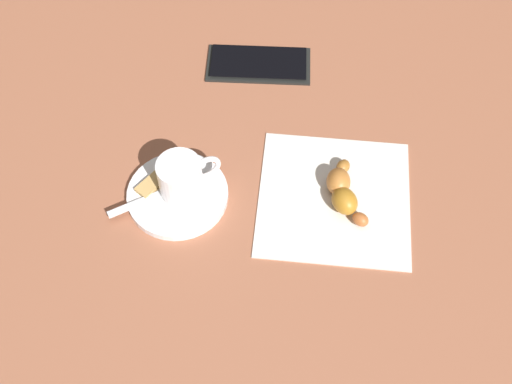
{
  "coord_description": "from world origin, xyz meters",
  "views": [
    {
      "loc": [
        0.07,
        0.44,
        0.7
      ],
      "look_at": [
        -0.01,
        -0.0,
        0.01
      ],
      "focal_mm": 45.25,
      "sensor_mm": 36.0,
      "label": 1
    }
  ],
  "objects_px": {
    "saucer": "(178,195)",
    "sugar_packet": "(158,178)",
    "napkin": "(334,198)",
    "cell_phone": "(259,64)",
    "teaspoon": "(174,188)",
    "croissant": "(343,191)",
    "espresso_cup": "(182,178)"
  },
  "relations": [
    {
      "from": "saucer",
      "to": "sugar_packet",
      "type": "bearing_deg",
      "value": -48.07
    },
    {
      "from": "napkin",
      "to": "cell_phone",
      "type": "bearing_deg",
      "value": -77.89
    },
    {
      "from": "sugar_packet",
      "to": "napkin",
      "type": "relative_size",
      "value": 0.33
    },
    {
      "from": "teaspoon",
      "to": "cell_phone",
      "type": "distance_m",
      "value": 0.25
    },
    {
      "from": "croissant",
      "to": "cell_phone",
      "type": "distance_m",
      "value": 0.26
    },
    {
      "from": "teaspoon",
      "to": "croissant",
      "type": "distance_m",
      "value": 0.22
    },
    {
      "from": "saucer",
      "to": "napkin",
      "type": "bearing_deg",
      "value": 169.09
    },
    {
      "from": "sugar_packet",
      "to": "napkin",
      "type": "height_order",
      "value": "sugar_packet"
    },
    {
      "from": "saucer",
      "to": "teaspoon",
      "type": "distance_m",
      "value": 0.01
    },
    {
      "from": "espresso_cup",
      "to": "cell_phone",
      "type": "xyz_separation_m",
      "value": [
        -0.14,
        -0.21,
        -0.03
      ]
    },
    {
      "from": "croissant",
      "to": "cell_phone",
      "type": "relative_size",
      "value": 0.66
    },
    {
      "from": "espresso_cup",
      "to": "teaspoon",
      "type": "bearing_deg",
      "value": -17.99
    },
    {
      "from": "sugar_packet",
      "to": "napkin",
      "type": "distance_m",
      "value": 0.23
    },
    {
      "from": "napkin",
      "to": "saucer",
      "type": "bearing_deg",
      "value": -10.91
    },
    {
      "from": "espresso_cup",
      "to": "croissant",
      "type": "xyz_separation_m",
      "value": [
        -0.2,
        0.04,
        -0.02
      ]
    },
    {
      "from": "espresso_cup",
      "to": "teaspoon",
      "type": "height_order",
      "value": "espresso_cup"
    },
    {
      "from": "croissant",
      "to": "teaspoon",
      "type": "bearing_deg",
      "value": -12.57
    },
    {
      "from": "sugar_packet",
      "to": "cell_phone",
      "type": "relative_size",
      "value": 0.39
    },
    {
      "from": "cell_phone",
      "to": "sugar_packet",
      "type": "bearing_deg",
      "value": 48.17
    },
    {
      "from": "sugar_packet",
      "to": "croissant",
      "type": "xyz_separation_m",
      "value": [
        -0.23,
        0.06,
        0.0
      ]
    },
    {
      "from": "saucer",
      "to": "napkin",
      "type": "distance_m",
      "value": 0.2
    },
    {
      "from": "napkin",
      "to": "teaspoon",
      "type": "bearing_deg",
      "value": -12.49
    },
    {
      "from": "napkin",
      "to": "croissant",
      "type": "bearing_deg",
      "value": 165.84
    },
    {
      "from": "saucer",
      "to": "sugar_packet",
      "type": "xyz_separation_m",
      "value": [
        0.02,
        -0.02,
        0.01
      ]
    },
    {
      "from": "teaspoon",
      "to": "cell_phone",
      "type": "xyz_separation_m",
      "value": [
        -0.15,
        -0.2,
        -0.01
      ]
    },
    {
      "from": "saucer",
      "to": "croissant",
      "type": "distance_m",
      "value": 0.21
    },
    {
      "from": "saucer",
      "to": "espresso_cup",
      "type": "xyz_separation_m",
      "value": [
        -0.01,
        -0.0,
        0.03
      ]
    },
    {
      "from": "espresso_cup",
      "to": "cell_phone",
      "type": "distance_m",
      "value": 0.25
    },
    {
      "from": "teaspoon",
      "to": "sugar_packet",
      "type": "xyz_separation_m",
      "value": [
        0.02,
        -0.02,
        0.0
      ]
    },
    {
      "from": "espresso_cup",
      "to": "napkin",
      "type": "relative_size",
      "value": 0.42
    },
    {
      "from": "teaspoon",
      "to": "napkin",
      "type": "height_order",
      "value": "teaspoon"
    },
    {
      "from": "sugar_packet",
      "to": "cell_phone",
      "type": "xyz_separation_m",
      "value": [
        -0.17,
        -0.19,
        -0.01
      ]
    }
  ]
}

